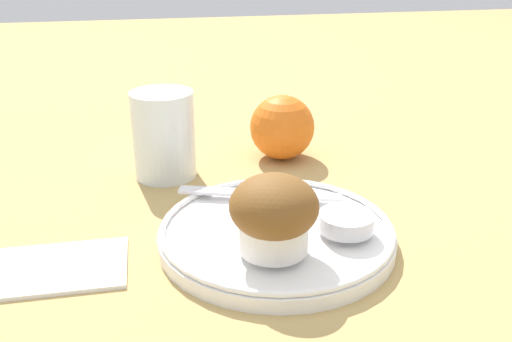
{
  "coord_description": "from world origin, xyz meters",
  "views": [
    {
      "loc": [
        -0.13,
        -0.49,
        0.28
      ],
      "look_at": [
        -0.03,
        0.03,
        0.06
      ],
      "focal_mm": 40.0,
      "sensor_mm": 36.0,
      "label": 1
    }
  ],
  "objects_px": {
    "orange_fruit": "(282,127)",
    "muffin": "(274,214)",
    "juice_glass": "(164,135)",
    "butter_knife": "(259,194)"
  },
  "relations": [
    {
      "from": "orange_fruit",
      "to": "muffin",
      "type": "bearing_deg",
      "value": -104.9
    },
    {
      "from": "muffin",
      "to": "juice_glass",
      "type": "height_order",
      "value": "juice_glass"
    },
    {
      "from": "butter_knife",
      "to": "juice_glass",
      "type": "relative_size",
      "value": 1.61
    },
    {
      "from": "butter_knife",
      "to": "orange_fruit",
      "type": "height_order",
      "value": "orange_fruit"
    },
    {
      "from": "butter_knife",
      "to": "orange_fruit",
      "type": "xyz_separation_m",
      "value": [
        0.06,
        0.15,
        0.02
      ]
    },
    {
      "from": "muffin",
      "to": "butter_knife",
      "type": "height_order",
      "value": "muffin"
    },
    {
      "from": "muffin",
      "to": "juice_glass",
      "type": "distance_m",
      "value": 0.25
    },
    {
      "from": "muffin",
      "to": "butter_knife",
      "type": "bearing_deg",
      "value": 85.18
    },
    {
      "from": "butter_knife",
      "to": "muffin",
      "type": "bearing_deg",
      "value": -77.03
    },
    {
      "from": "orange_fruit",
      "to": "juice_glass",
      "type": "relative_size",
      "value": 0.8
    }
  ]
}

